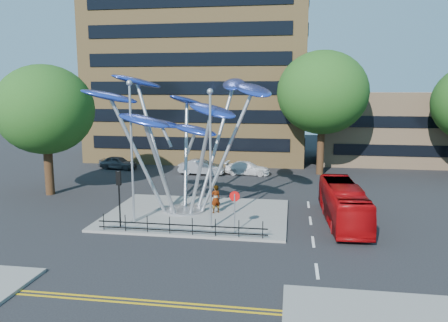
% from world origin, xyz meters
% --- Properties ---
extents(ground, '(120.00, 120.00, 0.00)m').
position_xyz_m(ground, '(0.00, 0.00, 0.00)').
color(ground, black).
rests_on(ground, ground).
extents(traffic_island, '(12.00, 9.00, 0.15)m').
position_xyz_m(traffic_island, '(-1.00, 6.00, 0.07)').
color(traffic_island, slate).
rests_on(traffic_island, ground).
extents(double_yellow_near, '(40.00, 0.12, 0.01)m').
position_xyz_m(double_yellow_near, '(0.00, -6.00, 0.01)').
color(double_yellow_near, gold).
rests_on(double_yellow_near, ground).
extents(double_yellow_far, '(40.00, 0.12, 0.01)m').
position_xyz_m(double_yellow_far, '(0.00, -6.30, 0.01)').
color(double_yellow_far, gold).
rests_on(double_yellow_far, ground).
extents(brick_tower, '(25.00, 15.00, 30.00)m').
position_xyz_m(brick_tower, '(-6.00, 32.00, 15.00)').
color(brick_tower, olive).
rests_on(brick_tower, ground).
extents(low_building_near, '(15.00, 8.00, 8.00)m').
position_xyz_m(low_building_near, '(16.00, 30.00, 4.00)').
color(low_building_near, tan).
rests_on(low_building_near, ground).
extents(tree_right, '(8.80, 8.80, 12.11)m').
position_xyz_m(tree_right, '(8.00, 22.00, 8.04)').
color(tree_right, black).
rests_on(tree_right, ground).
extents(tree_left, '(7.60, 7.60, 10.32)m').
position_xyz_m(tree_left, '(-14.00, 10.00, 6.79)').
color(tree_left, black).
rests_on(tree_left, ground).
extents(leaf_sculpture, '(12.72, 9.54, 9.51)m').
position_xyz_m(leaf_sculpture, '(-2.07, 6.68, 6.87)').
color(leaf_sculpture, '#9EA0A5').
rests_on(leaf_sculpture, traffic_island).
extents(street_lamp_left, '(0.36, 0.36, 8.80)m').
position_xyz_m(street_lamp_left, '(-4.50, 3.50, 5.36)').
color(street_lamp_left, '#9EA0A5').
rests_on(street_lamp_left, traffic_island).
extents(street_lamp_right, '(0.36, 0.36, 8.30)m').
position_xyz_m(street_lamp_right, '(0.50, 3.00, 5.09)').
color(street_lamp_right, '#9EA0A5').
rests_on(street_lamp_right, traffic_island).
extents(traffic_light_island, '(0.28, 0.18, 3.42)m').
position_xyz_m(traffic_light_island, '(-5.00, 2.50, 2.61)').
color(traffic_light_island, black).
rests_on(traffic_light_island, traffic_island).
extents(no_entry_sign_island, '(0.60, 0.10, 2.45)m').
position_xyz_m(no_entry_sign_island, '(2.00, 2.52, 1.82)').
color(no_entry_sign_island, '#9EA0A5').
rests_on(no_entry_sign_island, traffic_island).
extents(pedestrian_railing_front, '(10.00, 0.06, 1.00)m').
position_xyz_m(pedestrian_railing_front, '(-1.00, 1.70, 0.55)').
color(pedestrian_railing_front, black).
rests_on(pedestrian_railing_front, traffic_island).
extents(red_bus, '(2.55, 9.01, 2.48)m').
position_xyz_m(red_bus, '(8.50, 5.96, 1.24)').
color(red_bus, '#9A070A').
rests_on(red_bus, ground).
extents(pedestrian, '(0.84, 0.78, 1.92)m').
position_xyz_m(pedestrian, '(0.21, 6.34, 1.11)').
color(pedestrian, gray).
rests_on(pedestrian, traffic_island).
extents(parked_car_left, '(4.26, 2.28, 1.38)m').
position_xyz_m(parked_car_left, '(-12.98, 21.49, 0.69)').
color(parked_car_left, '#3F4146').
rests_on(parked_car_left, ground).
extents(parked_car_mid, '(4.52, 1.68, 1.48)m').
position_xyz_m(parked_car_mid, '(-3.61, 19.95, 0.74)').
color(parked_car_mid, '#B4B5BC').
rests_on(parked_car_mid, ground).
extents(parked_car_right, '(4.57, 2.13, 1.29)m').
position_xyz_m(parked_car_right, '(0.89, 20.58, 0.65)').
color(parked_car_right, silver).
rests_on(parked_car_right, ground).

